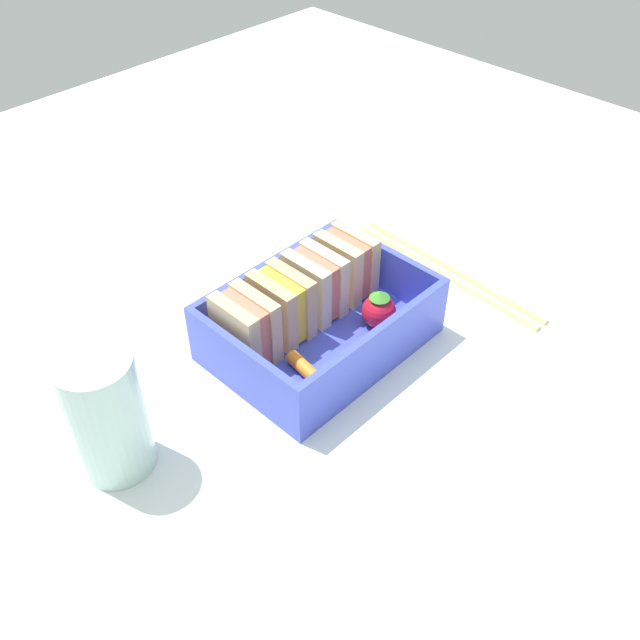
{
  "coord_description": "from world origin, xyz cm",
  "views": [
    {
      "loc": [
        -30.95,
        -29.99,
        40.74
      ],
      "look_at": [
        0.0,
        0.0,
        2.7
      ],
      "focal_mm": 40.0,
      "sensor_mm": 36.0,
      "label": 1
    }
  ],
  "objects": [
    {
      "name": "drinking_glass",
      "position": [
        -18.43,
        1.81,
        4.96
      ],
      "size": [
        5.21,
        5.21,
        9.91
      ],
      "primitive_type": "cylinder",
      "color": "silver",
      "rests_on": "ground_plane"
    },
    {
      "name": "sandwich_center_right",
      "position": [
        5.73,
        2.42,
        3.97
      ],
      "size": [
        3.24,
        4.84,
        5.53
      ],
      "color": "#E0BB89",
      "rests_on": "bento_tray"
    },
    {
      "name": "strawberry_far_left",
      "position": [
        4.21,
        -2.64,
        2.75
      ],
      "size": [
        2.85,
        2.85,
        3.45
      ],
      "color": "red",
      "rests_on": "bento_tray"
    },
    {
      "name": "sandwich_left",
      "position": [
        -5.73,
        2.42,
        3.97
      ],
      "size": [
        3.24,
        4.84,
        5.53
      ],
      "color": "#D7B482",
      "rests_on": "bento_tray"
    },
    {
      "name": "carrot_stick_far_left",
      "position": [
        -4.14,
        -2.71,
        1.75
      ],
      "size": [
        1.67,
        4.34,
        1.09
      ],
      "primitive_type": "cylinder",
      "rotation": [
        1.57,
        0.0,
        3.0
      ],
      "color": "orange",
      "rests_on": "bento_tray"
    },
    {
      "name": "chopstick_pair",
      "position": [
        15.31,
        -1.78,
        0.35
      ],
      "size": [
        2.9,
        20.91,
        0.7
      ],
      "color": "tan",
      "rests_on": "ground_plane"
    },
    {
      "name": "sandwich_center",
      "position": [
        1.91,
        2.42,
        3.97
      ],
      "size": [
        3.24,
        4.84,
        5.53
      ],
      "color": "beige",
      "rests_on": "bento_tray"
    },
    {
      "name": "sandwich_center_left",
      "position": [
        -1.91,
        2.42,
        3.97
      ],
      "size": [
        3.24,
        4.84,
        5.53
      ],
      "color": "tan",
      "rests_on": "bento_tray"
    },
    {
      "name": "bento_tray",
      "position": [
        0.0,
        0.0,
        0.6
      ],
      "size": [
        17.07,
        12.56,
        1.2
      ],
      "primitive_type": "cube",
      "color": "#404FD1",
      "rests_on": "ground_plane"
    },
    {
      "name": "ground_plane",
      "position": [
        0.0,
        0.0,
        -1.0
      ],
      "size": [
        120.0,
        120.0,
        2.0
      ],
      "primitive_type": "cube",
      "color": "silver"
    },
    {
      "name": "bento_rim",
      "position": [
        0.0,
        0.0,
        3.34
      ],
      "size": [
        17.07,
        12.56,
        4.29
      ],
      "color": "#404FD1",
      "rests_on": "bento_tray"
    }
  ]
}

